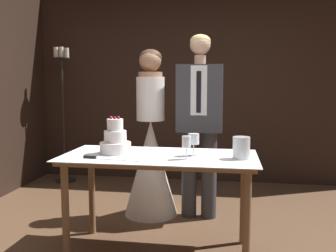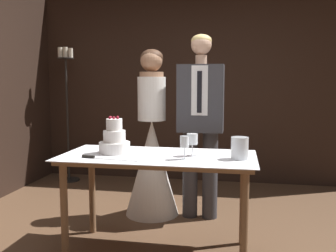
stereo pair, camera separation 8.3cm
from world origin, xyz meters
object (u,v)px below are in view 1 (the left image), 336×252
object	(u,v)px
groom	(200,117)
wine_glass_near	(186,142)
hurricane_candle	(241,148)
cake_knife	(100,158)
cake_table	(159,167)
candle_stand	(63,113)
wine_glass_middle	(194,140)
tiered_cake	(115,141)
bride	(151,154)

from	to	relation	value
groom	wine_glass_near	bearing A→B (deg)	-91.29
hurricane_candle	cake_knife	bearing A→B (deg)	-170.04
cake_table	hurricane_candle	size ratio (longest dim) A/B	9.18
groom	candle_stand	distance (m)	2.20
groom	wine_glass_middle	bearing A→B (deg)	-88.67
cake_knife	tiered_cake	bearing A→B (deg)	86.91
tiered_cake	wine_glass_middle	bearing A→B (deg)	-0.31
tiered_cake	bride	world-z (taller)	bride
wine_glass_near	bride	world-z (taller)	bride
cake_knife	candle_stand	bearing A→B (deg)	127.58
tiered_cake	groom	xyz separation A→B (m)	(0.60, 0.82, 0.13)
tiered_cake	wine_glass_middle	distance (m)	0.62
cake_table	wine_glass_middle	size ratio (longest dim) A/B	8.74
bride	wine_glass_middle	bearing A→B (deg)	-58.26
hurricane_candle	cake_table	bearing A→B (deg)	176.57
wine_glass_middle	cake_knife	bearing A→B (deg)	-160.37
cake_table	wine_glass_near	xyz separation A→B (m)	(0.22, -0.12, 0.22)
tiered_cake	cake_knife	xyz separation A→B (m)	(-0.04, -0.24, -0.09)
wine_glass_middle	hurricane_candle	xyz separation A→B (m)	(0.36, -0.06, -0.04)
cake_knife	wine_glass_middle	size ratio (longest dim) A/B	2.57
hurricane_candle	groom	size ratio (longest dim) A/B	0.09
cake_table	candle_stand	size ratio (longest dim) A/B	0.83
tiered_cake	candle_stand	bearing A→B (deg)	124.70
tiered_cake	wine_glass_middle	size ratio (longest dim) A/B	1.73
cake_table	bride	distance (m)	0.88
cake_knife	wine_glass_near	distance (m)	0.64
cake_knife	wine_glass_near	bearing A→B (deg)	15.89
hurricane_candle	bride	size ratio (longest dim) A/B	0.10
wine_glass_middle	candle_stand	world-z (taller)	candle_stand
bride	groom	xyz separation A→B (m)	(0.49, -0.00, 0.39)
wine_glass_middle	groom	xyz separation A→B (m)	(-0.02, 0.82, 0.10)
groom	hurricane_candle	bearing A→B (deg)	-66.85
cake_table	tiered_cake	world-z (taller)	tiered_cake
wine_glass_near	groom	size ratio (longest dim) A/B	0.10
groom	candle_stand	size ratio (longest dim) A/B	0.99
wine_glass_middle	hurricane_candle	distance (m)	0.36
tiered_cake	hurricane_candle	distance (m)	0.98
wine_glass_middle	hurricane_candle	world-z (taller)	wine_glass_middle
tiered_cake	wine_glass_near	bearing A→B (deg)	-13.64
wine_glass_near	candle_stand	size ratio (longest dim) A/B	0.10
cake_knife	groom	size ratio (longest dim) A/B	0.25
cake_table	hurricane_candle	xyz separation A→B (m)	(0.62, -0.04, 0.17)
wine_glass_middle	bride	xyz separation A→B (m)	(-0.51, 0.82, -0.28)
bride	groom	distance (m)	0.62
candle_stand	bride	bearing A→B (deg)	-37.01
cake_knife	hurricane_candle	xyz separation A→B (m)	(1.02, 0.18, 0.07)
wine_glass_middle	bride	world-z (taller)	bride
cake_table	groom	xyz separation A→B (m)	(0.24, 0.84, 0.32)
hurricane_candle	bride	world-z (taller)	bride
wine_glass_middle	candle_stand	size ratio (longest dim) A/B	0.09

